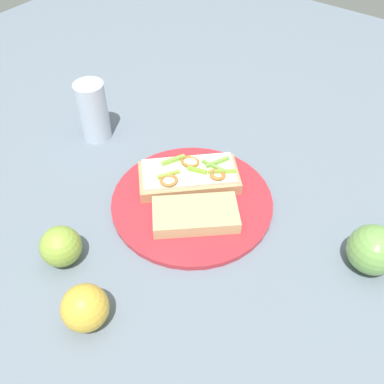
% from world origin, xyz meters
% --- Properties ---
extents(ground_plane, '(2.00, 2.00, 0.00)m').
position_xyz_m(ground_plane, '(0.00, 0.00, 0.00)').
color(ground_plane, slate).
rests_on(ground_plane, ground).
extents(plate, '(0.30, 0.30, 0.01)m').
position_xyz_m(plate, '(0.00, 0.00, 0.01)').
color(plate, '#B62B35').
rests_on(plate, ground_plane).
extents(sandwich, '(0.20, 0.20, 0.04)m').
position_xyz_m(sandwich, '(-0.03, 0.03, 0.03)').
color(sandwich, tan).
rests_on(sandwich, plate).
extents(bread_slice_side, '(0.17, 0.16, 0.02)m').
position_xyz_m(bread_slice_side, '(0.03, -0.03, 0.02)').
color(bread_slice_side, tan).
rests_on(bread_slice_side, plate).
extents(apple_0, '(0.09, 0.09, 0.07)m').
position_xyz_m(apple_0, '(-0.10, -0.23, 0.03)').
color(apple_0, '#8BA93D').
rests_on(apple_0, ground_plane).
extents(apple_1, '(0.09, 0.09, 0.08)m').
position_xyz_m(apple_1, '(0.31, 0.06, 0.04)').
color(apple_1, '#6FA24D').
rests_on(apple_1, ground_plane).
extents(apple_2, '(0.08, 0.08, 0.07)m').
position_xyz_m(apple_2, '(0.02, -0.28, 0.04)').
color(apple_2, gold).
rests_on(apple_2, ground_plane).
extents(drinking_glass, '(0.06, 0.06, 0.13)m').
position_xyz_m(drinking_glass, '(-0.29, 0.04, 0.06)').
color(drinking_glass, silver).
rests_on(drinking_glass, ground_plane).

